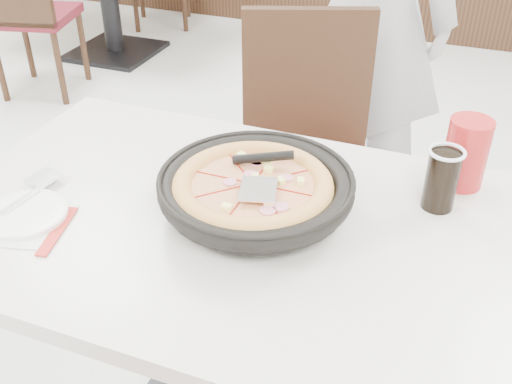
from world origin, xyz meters
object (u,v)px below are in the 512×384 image
(main_table, at_px, (223,338))
(pizza, at_px, (253,192))
(red_cup, at_px, (466,153))
(diner_person, at_px, (371,8))
(bg_chair_left_near, at_px, (34,11))
(pizza_pan, at_px, (256,195))
(chair_far, at_px, (307,174))
(cola_glass, at_px, (441,181))
(side_plate, at_px, (26,215))

(main_table, height_order, pizza, pizza)
(red_cup, relative_size, diner_person, 0.09)
(diner_person, relative_size, bg_chair_left_near, 1.82)
(pizza, bearing_deg, pizza_pan, 89.46)
(chair_far, bearing_deg, red_cup, 122.77)
(cola_glass, distance_m, red_cup, 0.12)
(chair_far, height_order, cola_glass, chair_far)
(side_plate, bearing_deg, pizza, 22.09)
(pizza_pan, relative_size, red_cup, 2.39)
(main_table, distance_m, bg_chair_left_near, 2.62)
(chair_far, height_order, pizza, chair_far)
(bg_chair_left_near, bearing_deg, red_cup, -44.97)
(diner_person, bearing_deg, bg_chair_left_near, 3.79)
(cola_glass, bearing_deg, pizza_pan, -155.91)
(chair_far, bearing_deg, cola_glass, 112.32)
(cola_glass, height_order, diner_person, diner_person)
(pizza, bearing_deg, cola_glass, 26.39)
(side_plate, xyz_separation_m, bg_chair_left_near, (-1.57, 1.92, -0.28))
(main_table, distance_m, pizza_pan, 0.43)
(pizza, relative_size, side_plate, 1.84)
(pizza_pan, height_order, cola_glass, cola_glass)
(chair_far, height_order, diner_person, diner_person)
(chair_far, bearing_deg, side_plate, 44.80)
(main_table, xyz_separation_m, pizza, (0.07, 0.02, 0.44))
(red_cup, bearing_deg, chair_far, 143.04)
(pizza_pan, relative_size, pizza, 1.21)
(side_plate, relative_size, cola_glass, 1.32)
(side_plate, height_order, diner_person, diner_person)
(chair_far, relative_size, pizza_pan, 2.48)
(chair_far, relative_size, bg_chair_left_near, 1.00)
(red_cup, bearing_deg, side_plate, -150.73)
(side_plate, bearing_deg, cola_glass, 24.05)
(bg_chair_left_near, bearing_deg, cola_glass, -47.30)
(chair_far, xyz_separation_m, diner_person, (0.06, 0.53, 0.39))
(red_cup, distance_m, bg_chair_left_near, 2.83)
(chair_far, distance_m, diner_person, 0.66)
(main_table, xyz_separation_m, chair_far, (0.01, 0.65, 0.10))
(cola_glass, xyz_separation_m, diner_person, (-0.36, 0.98, 0.05))
(side_plate, distance_m, diner_person, 1.41)
(main_table, bearing_deg, cola_glass, 24.61)
(main_table, height_order, cola_glass, cola_glass)
(cola_glass, bearing_deg, red_cup, 71.43)
(pizza, relative_size, cola_glass, 2.43)
(cola_glass, bearing_deg, diner_person, 110.29)
(main_table, relative_size, side_plate, 7.00)
(pizza_pan, distance_m, pizza, 0.03)
(cola_glass, relative_size, red_cup, 0.81)
(chair_far, xyz_separation_m, cola_glass, (0.42, -0.46, 0.34))
(cola_glass, height_order, red_cup, red_cup)
(main_table, xyz_separation_m, cola_glass, (0.43, 0.20, 0.44))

